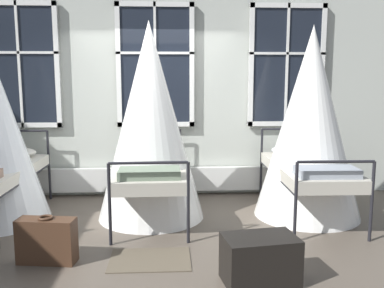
{
  "coord_description": "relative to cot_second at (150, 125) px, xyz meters",
  "views": [
    {
      "loc": [
        0.21,
        -5.09,
        1.78
      ],
      "look_at": [
        0.49,
        0.2,
        0.96
      ],
      "focal_mm": 39.31,
      "sensor_mm": 36.0,
      "label": 1
    }
  ],
  "objects": [
    {
      "name": "travel_trunk",
      "position": [
        1.03,
        -1.86,
        -1.0
      ],
      "size": [
        0.69,
        0.49,
        0.42
      ],
      "primitive_type": "cube",
      "rotation": [
        0.0,
        0.0,
        0.15
      ],
      "color": "black",
      "rests_on": "ground"
    },
    {
      "name": "suitcase_dark",
      "position": [
        -0.96,
        -1.35,
        -0.98
      ],
      "size": [
        0.58,
        0.28,
        0.47
      ],
      "rotation": [
        0.0,
        0.0,
        -0.14
      ],
      "color": "#472D1E",
      "rests_on": "ground"
    },
    {
      "name": "cot_third",
      "position": [
        2.04,
        -0.05,
        -0.02
      ],
      "size": [
        1.36,
        1.92,
        2.44
      ],
      "rotation": [
        0.0,
        0.0,
        1.55
      ],
      "color": "black",
      "rests_on": "ground"
    },
    {
      "name": "back_wall_with_windows",
      "position": [
        0.04,
        1.14,
        0.5
      ],
      "size": [
        8.52,
        0.1,
        3.42
      ],
      "primitive_type": "cube",
      "color": "#B2B7AD",
      "rests_on": "ground"
    },
    {
      "name": "window_bank",
      "position": [
        0.04,
        1.03,
        -0.02
      ],
      "size": [
        5.11,
        0.1,
        2.81
      ],
      "color": "black",
      "rests_on": "ground"
    },
    {
      "name": "rug_second",
      "position": [
        0.04,
        -1.36,
        -1.2
      ],
      "size": [
        0.8,
        0.56,
        0.01
      ],
      "primitive_type": "cube",
      "rotation": [
        0.0,
        0.0,
        -0.0
      ],
      "color": "brown",
      "rests_on": "ground"
    },
    {
      "name": "ground",
      "position": [
        0.04,
        -0.23,
        -1.21
      ],
      "size": [
        19.27,
        19.27,
        0.0
      ],
      "primitive_type": "plane",
      "color": "brown"
    },
    {
      "name": "cot_second",
      "position": [
        0.0,
        0.0,
        0.0
      ],
      "size": [
        1.36,
        1.93,
        2.49
      ],
      "rotation": [
        0.0,
        0.0,
        1.59
      ],
      "color": "black",
      "rests_on": "ground"
    }
  ]
}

